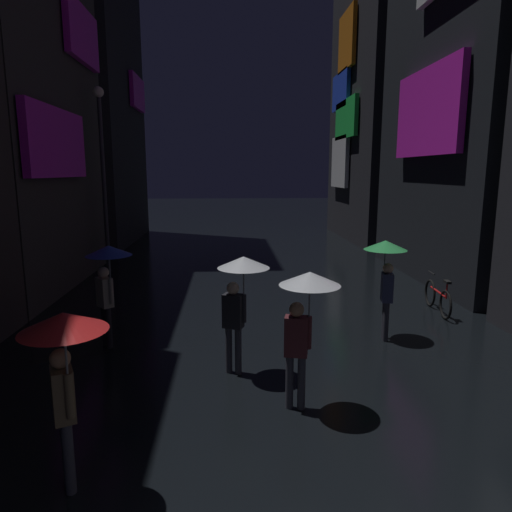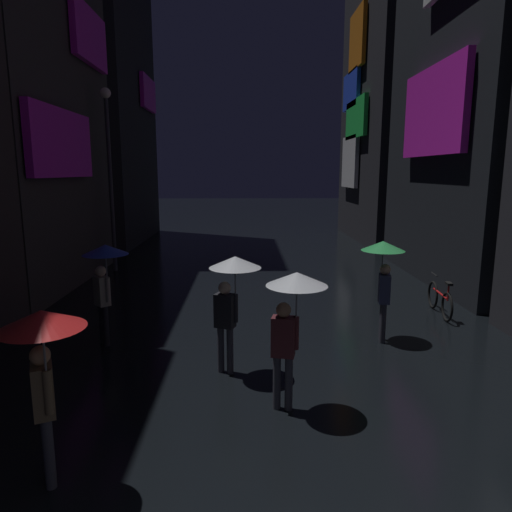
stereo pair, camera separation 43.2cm
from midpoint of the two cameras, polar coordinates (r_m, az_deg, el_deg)
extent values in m
cube|color=#33302D|center=(16.34, -28.24, 17.99)|extent=(4.00, 7.51, 12.02)
cube|color=#F226D8|center=(14.01, -22.25, 12.90)|extent=(0.20, 4.14, 1.86)
cube|color=#F226D8|center=(17.35, -19.37, 24.46)|extent=(0.20, 3.02, 1.75)
cube|color=black|center=(26.00, -19.17, 27.69)|extent=(4.00, 7.92, 22.91)
cube|color=#F226D8|center=(25.93, -12.85, 19.16)|extent=(0.20, 3.01, 1.65)
cube|color=black|center=(17.10, 28.64, 21.18)|extent=(4.00, 7.82, 14.13)
cube|color=#F226D8|center=(15.27, 22.09, 16.43)|extent=(0.20, 4.30, 2.60)
cube|color=black|center=(25.49, 17.75, 17.09)|extent=(4.00, 8.42, 13.35)
cube|color=white|center=(25.48, 12.16, 11.43)|extent=(0.20, 3.07, 2.69)
cube|color=#26E54C|center=(24.62, 12.92, 16.39)|extent=(0.20, 3.82, 1.92)
cube|color=#264CF9|center=(26.11, 12.33, 19.59)|extent=(0.20, 3.14, 1.88)
cube|color=orange|center=(25.66, 13.09, 24.86)|extent=(0.20, 2.78, 2.81)
cylinder|color=black|center=(10.04, -17.50, -8.07)|extent=(0.12, 0.12, 0.85)
cylinder|color=black|center=(9.89, -17.07, -8.34)|extent=(0.12, 0.12, 0.85)
cube|color=gray|center=(9.76, -17.52, -4.17)|extent=(0.39, 0.40, 0.60)
sphere|color=beige|center=(9.67, -17.65, -1.82)|extent=(0.22, 0.22, 0.22)
cylinder|color=gray|center=(9.61, -16.82, -4.05)|extent=(0.09, 0.09, 0.50)
cylinder|color=slate|center=(9.54, -16.92, -2.10)|extent=(0.02, 0.02, 0.77)
cone|color=#263FB2|center=(9.45, -17.08, 0.77)|extent=(0.90, 0.90, 0.20)
cylinder|color=#2D2D38|center=(7.13, 4.42, -15.44)|extent=(0.12, 0.12, 0.85)
cylinder|color=#2D2D38|center=(7.11, 5.91, -15.54)|extent=(0.12, 0.12, 0.85)
cube|color=#4C1E23|center=(6.83, 5.27, -10.02)|extent=(0.38, 0.29, 0.60)
sphere|color=#9E7051|center=(6.70, 5.33, -6.73)|extent=(0.22, 0.22, 0.22)
cylinder|color=#4C1E23|center=(6.85, 6.84, -9.56)|extent=(0.09, 0.09, 0.50)
cylinder|color=slate|center=(6.74, 6.90, -6.89)|extent=(0.02, 0.02, 0.77)
cone|color=silver|center=(6.61, 6.99, -2.87)|extent=(0.90, 0.90, 0.20)
cylinder|color=#2D2D38|center=(6.11, -22.57, -21.01)|extent=(0.12, 0.12, 0.85)
cylinder|color=#2D2D38|center=(5.96, -22.47, -21.88)|extent=(0.12, 0.12, 0.85)
cube|color=brown|center=(5.70, -23.05, -15.20)|extent=(0.34, 0.40, 0.60)
sphere|color=#9E7051|center=(5.54, -23.36, -11.36)|extent=(0.22, 0.22, 0.22)
cylinder|color=brown|center=(5.51, -22.46, -15.47)|extent=(0.09, 0.09, 0.50)
cylinder|color=slate|center=(5.38, -22.72, -12.25)|extent=(0.02, 0.02, 0.77)
cone|color=red|center=(5.22, -23.09, -7.31)|extent=(0.90, 0.90, 0.20)
cylinder|color=#2D2D38|center=(10.02, 16.79, -8.08)|extent=(0.12, 0.12, 0.85)
cylinder|color=#2D2D38|center=(10.19, 16.68, -7.76)|extent=(0.12, 0.12, 0.85)
cube|color=#333859|center=(9.91, 16.95, -3.93)|extent=(0.28, 0.38, 0.60)
sphere|color=tan|center=(9.82, 17.08, -1.61)|extent=(0.22, 0.22, 0.22)
cylinder|color=#333859|center=(10.06, 16.57, -3.40)|extent=(0.09, 0.09, 0.50)
cylinder|color=slate|center=(9.99, 16.67, -1.53)|extent=(0.02, 0.02, 0.77)
cone|color=green|center=(9.90, 16.81, 1.22)|extent=(0.90, 0.90, 0.20)
cylinder|color=#2D2D38|center=(8.30, -2.90, -11.56)|extent=(0.12, 0.12, 0.85)
cylinder|color=#2D2D38|center=(8.23, -1.73, -11.74)|extent=(0.12, 0.12, 0.85)
cube|color=black|center=(8.02, -2.36, -6.85)|extent=(0.40, 0.33, 0.60)
sphere|color=beige|center=(7.91, -2.38, -4.01)|extent=(0.22, 0.22, 0.22)
cylinder|color=black|center=(7.98, -1.02, -6.55)|extent=(0.09, 0.09, 0.50)
cylinder|color=slate|center=(7.89, -1.03, -4.23)|extent=(0.02, 0.02, 0.77)
cone|color=silver|center=(7.78, -1.04, -0.77)|extent=(0.90, 0.90, 0.20)
torus|color=black|center=(12.96, 22.13, -4.50)|extent=(0.13, 0.72, 0.72)
torus|color=black|center=(11.95, 23.74, -5.84)|extent=(0.13, 0.72, 0.72)
cylinder|color=red|center=(12.41, 22.96, -4.34)|extent=(0.14, 1.00, 0.05)
cylinder|color=red|center=(11.87, 23.87, -4.22)|extent=(0.04, 0.04, 0.40)
cube|color=black|center=(11.82, 23.95, -3.18)|extent=(0.14, 0.25, 0.06)
cylinder|color=black|center=(12.83, 22.30, -2.13)|extent=(0.07, 0.45, 0.03)
cylinder|color=#2D2D33|center=(16.92, -16.99, 8.20)|extent=(0.14, 0.14, 5.99)
sphere|color=#F9EFCC|center=(17.11, -17.59, 18.86)|extent=(0.36, 0.36, 0.36)
camera|label=1|loc=(0.22, -88.94, 0.20)|focal=32.00mm
camera|label=2|loc=(0.22, 91.06, -0.20)|focal=32.00mm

